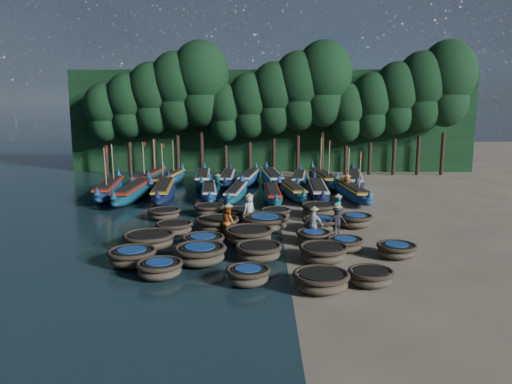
{
  "coord_description": "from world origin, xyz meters",
  "views": [
    {
      "loc": [
        -1.14,
        -27.59,
        6.97
      ],
      "look_at": [
        -1.44,
        3.51,
        1.3
      ],
      "focal_mm": 35.0,
      "sensor_mm": 36.0,
      "label": 1
    }
  ],
  "objects_px": {
    "coracle_19": "(355,220)",
    "long_boat_12": "(228,178)",
    "long_boat_11": "(203,178)",
    "fisherman_6": "(347,185)",
    "long_boat_6": "(291,190)",
    "long_boat_16": "(323,178)",
    "coracle_16": "(217,224)",
    "coracle_21": "(209,210)",
    "fisherman_0": "(249,209)",
    "fisherman_2": "(228,221)",
    "long_boat_10": "(168,179)",
    "coracle_5": "(132,256)",
    "long_boat_17": "(354,180)",
    "coracle_15": "(174,228)",
    "fisherman_4": "(314,223)",
    "fisherman_5": "(218,184)",
    "coracle_6": "(200,254)",
    "coracle_14": "(345,244)",
    "long_boat_3": "(209,191)",
    "long_boat_0": "(109,189)",
    "coracle_9": "(397,250)",
    "long_boat_8": "(351,192)",
    "coracle_7": "(259,251)",
    "coracle_11": "(203,242)",
    "coracle_1": "(160,269)",
    "fisherman_3": "(337,220)",
    "coracle_18": "(321,224)",
    "fisherman_1": "(338,209)",
    "long_boat_9": "(149,177)",
    "coracle_24": "(318,209)",
    "coracle_2": "(248,275)",
    "long_boat_13": "(249,178)",
    "long_boat_7": "(318,191)",
    "long_boat_5": "(272,194)",
    "coracle_3": "(321,281)",
    "coracle_13": "(313,237)",
    "coracle_20": "(164,214)",
    "long_boat_14": "(272,178)",
    "long_boat_15": "(299,179)",
    "coracle_8": "(324,253)",
    "coracle_17": "(265,222)",
    "long_boat_1": "(133,192)"
  },
  "relations": [
    {
      "from": "coracle_18",
      "to": "coracle_19",
      "type": "height_order",
      "value": "coracle_18"
    },
    {
      "from": "long_boat_15",
      "to": "long_boat_14",
      "type": "bearing_deg",
      "value": -170.01
    },
    {
      "from": "coracle_5",
      "to": "coracle_16",
      "type": "distance_m",
      "value": 6.36
    },
    {
      "from": "coracle_11",
      "to": "coracle_2",
      "type": "bearing_deg",
      "value": -64.04
    },
    {
      "from": "coracle_11",
      "to": "long_boat_5",
      "type": "distance_m",
      "value": 12.24
    },
    {
      "from": "long_boat_9",
      "to": "fisherman_0",
      "type": "xyz_separation_m",
      "value": [
        8.82,
        -13.92,
        0.33
      ]
    },
    {
      "from": "long_boat_6",
      "to": "long_boat_16",
      "type": "height_order",
      "value": "long_boat_16"
    },
    {
      "from": "long_boat_6",
      "to": "coracle_16",
      "type": "bearing_deg",
      "value": -123.3
    },
    {
      "from": "long_boat_12",
      "to": "coracle_18",
      "type": "bearing_deg",
      "value": -69.26
    },
    {
      "from": "coracle_5",
      "to": "coracle_24",
      "type": "relative_size",
      "value": 0.93
    },
    {
      "from": "long_boat_11",
      "to": "fisherman_6",
      "type": "bearing_deg",
      "value": -29.94
    },
    {
      "from": "coracle_6",
      "to": "coracle_9",
      "type": "xyz_separation_m",
      "value": [
        8.73,
        1.09,
        -0.12
      ]
    },
    {
      "from": "long_boat_3",
      "to": "long_boat_0",
      "type": "bearing_deg",
      "value": 170.02
    },
    {
      "from": "long_boat_1",
      "to": "long_boat_5",
      "type": "relative_size",
      "value": 1.23
    },
    {
      "from": "coracle_16",
      "to": "coracle_21",
      "type": "height_order",
      "value": "coracle_16"
    },
    {
      "from": "coracle_8",
      "to": "coracle_15",
      "type": "bearing_deg",
      "value": 148.8
    },
    {
      "from": "coracle_1",
      "to": "coracle_6",
      "type": "xyz_separation_m",
      "value": [
        1.42,
        1.64,
        0.09
      ]
    },
    {
      "from": "coracle_18",
      "to": "long_boat_9",
      "type": "xyz_separation_m",
      "value": [
        -12.76,
        15.53,
        0.15
      ]
    },
    {
      "from": "coracle_21",
      "to": "long_boat_11",
      "type": "xyz_separation_m",
      "value": [
        -1.7,
        11.71,
        0.16
      ]
    },
    {
      "from": "coracle_18",
      "to": "long_boat_11",
      "type": "height_order",
      "value": "long_boat_11"
    },
    {
      "from": "long_boat_10",
      "to": "coracle_5",
      "type": "bearing_deg",
      "value": -76.31
    },
    {
      "from": "long_boat_13",
      "to": "long_boat_7",
      "type": "bearing_deg",
      "value": -43.5
    },
    {
      "from": "coracle_19",
      "to": "long_boat_12",
      "type": "distance_m",
      "value": 16.97
    },
    {
      "from": "coracle_3",
      "to": "coracle_21",
      "type": "distance_m",
      "value": 13.43
    },
    {
      "from": "coracle_15",
      "to": "long_boat_12",
      "type": "height_order",
      "value": "long_boat_12"
    },
    {
      "from": "coracle_15",
      "to": "fisherman_4",
      "type": "height_order",
      "value": "fisherman_4"
    },
    {
      "from": "long_boat_5",
      "to": "coracle_6",
      "type": "bearing_deg",
      "value": -106.28
    },
    {
      "from": "coracle_19",
      "to": "long_boat_11",
      "type": "height_order",
      "value": "long_boat_11"
    },
    {
      "from": "long_boat_16",
      "to": "fisherman_1",
      "type": "relative_size",
      "value": 4.62
    },
    {
      "from": "fisherman_3",
      "to": "coracle_21",
      "type": "bearing_deg",
      "value": 145.22
    },
    {
      "from": "coracle_6",
      "to": "fisherman_6",
      "type": "bearing_deg",
      "value": 60.25
    },
    {
      "from": "long_boat_3",
      "to": "long_boat_8",
      "type": "bearing_deg",
      "value": -8.9
    },
    {
      "from": "coracle_9",
      "to": "coracle_24",
      "type": "distance_m",
      "value": 8.45
    },
    {
      "from": "long_boat_16",
      "to": "long_boat_17",
      "type": "bearing_deg",
      "value": -18.65
    },
    {
      "from": "coracle_3",
      "to": "coracle_19",
      "type": "distance_m",
      "value": 9.98
    },
    {
      "from": "coracle_8",
      "to": "long_boat_5",
      "type": "bearing_deg",
      "value": 98.06
    },
    {
      "from": "coracle_5",
      "to": "coracle_14",
      "type": "bearing_deg",
      "value": 13.02
    },
    {
      "from": "fisherman_6",
      "to": "long_boat_9",
      "type": "bearing_deg",
      "value": -137.54
    },
    {
      "from": "fisherman_5",
      "to": "coracle_6",
      "type": "bearing_deg",
      "value": 159.64
    },
    {
      "from": "coracle_11",
      "to": "long_boat_17",
      "type": "distance_m",
      "value": 20.67
    },
    {
      "from": "fisherman_0",
      "to": "fisherman_2",
      "type": "height_order",
      "value": "fisherman_2"
    },
    {
      "from": "fisherman_2",
      "to": "coracle_17",
      "type": "bearing_deg",
      "value": -76.26
    },
    {
      "from": "coracle_24",
      "to": "coracle_13",
      "type": "bearing_deg",
      "value": -98.81
    },
    {
      "from": "coracle_1",
      "to": "fisherman_0",
      "type": "height_order",
      "value": "fisherman_0"
    },
    {
      "from": "coracle_6",
      "to": "fisherman_4",
      "type": "relative_size",
      "value": 1.36
    },
    {
      "from": "coracle_7",
      "to": "coracle_18",
      "type": "xyz_separation_m",
      "value": [
        3.36,
        5.04,
        0.01
      ]
    },
    {
      "from": "long_boat_11",
      "to": "long_boat_15",
      "type": "xyz_separation_m",
      "value": [
        8.13,
        0.14,
        -0.06
      ]
    },
    {
      "from": "coracle_20",
      "to": "long_boat_14",
      "type": "distance_m",
      "value": 14.29
    },
    {
      "from": "coracle_7",
      "to": "coracle_11",
      "type": "bearing_deg",
      "value": 147.95
    },
    {
      "from": "long_boat_0",
      "to": "fisherman_3",
      "type": "height_order",
      "value": "long_boat_0"
    }
  ]
}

